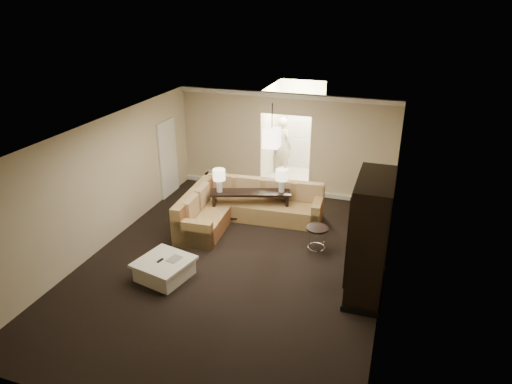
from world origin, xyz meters
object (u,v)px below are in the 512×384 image
(coffee_table, at_px, (165,269))
(drink_table, at_px, (317,234))
(sectional_sofa, at_px, (242,208))
(person, at_px, (283,142))
(armoire, at_px, (369,239))
(console_table, at_px, (251,203))

(coffee_table, distance_m, drink_table, 3.28)
(sectional_sofa, relative_size, person, 1.61)
(armoire, bearing_deg, drink_table, 136.27)
(sectional_sofa, height_order, console_table, sectional_sofa)
(sectional_sofa, height_order, person, person)
(coffee_table, bearing_deg, armoire, 12.33)
(person, bearing_deg, drink_table, 138.43)
(console_table, distance_m, drink_table, 2.11)
(armoire, distance_m, drink_table, 1.72)
(coffee_table, relative_size, console_table, 0.58)
(sectional_sofa, distance_m, person, 3.63)
(coffee_table, relative_size, person, 0.59)
(armoire, xyz_separation_m, person, (-3.14, 5.52, -0.12))
(coffee_table, xyz_separation_m, console_table, (0.79, 2.93, 0.25))
(person, bearing_deg, console_table, 116.42)
(sectional_sofa, height_order, coffee_table, sectional_sofa)
(drink_table, distance_m, person, 4.89)
(drink_table, bearing_deg, armoire, -43.73)
(sectional_sofa, bearing_deg, person, 85.71)
(drink_table, bearing_deg, sectional_sofa, 157.40)
(sectional_sofa, bearing_deg, armoire, -35.13)
(console_table, distance_m, armoire, 3.72)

